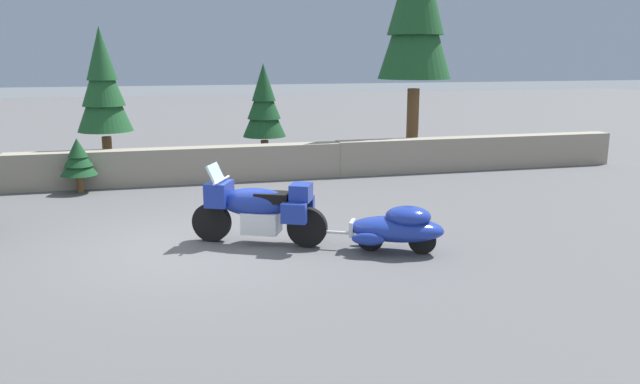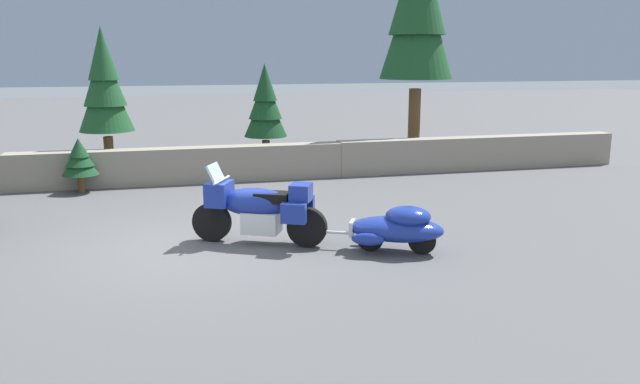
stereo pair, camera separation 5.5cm
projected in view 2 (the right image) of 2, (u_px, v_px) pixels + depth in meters
name	position (u px, v px, depth m)	size (l,w,h in m)	color
ground_plane	(194.00, 248.00, 10.31)	(80.00, 80.00, 0.00)	#4C4C4F
stone_guard_wall	(195.00, 165.00, 15.47)	(24.00, 0.53, 0.89)	gray
distant_ridgeline	(160.00, 22.00, 99.06)	(240.00, 80.00, 16.00)	#99A8BF
touring_motorcycle	(258.00, 208.00, 10.39)	(2.14, 1.33, 1.33)	black
car_shaped_trailer	(397.00, 227.00, 9.99)	(2.14, 1.28, 0.76)	black
pine_tree_secondary	(104.00, 85.00, 15.41)	(1.34, 1.34, 3.77)	brown
pine_tree_far_right	(265.00, 104.00, 16.74)	(1.15, 1.15, 2.87)	brown
pine_sapling_near	(79.00, 159.00, 14.27)	(0.82, 0.82, 1.25)	brown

